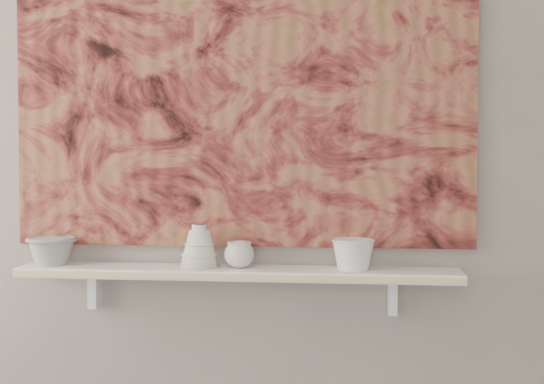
# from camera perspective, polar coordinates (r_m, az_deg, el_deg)

# --- Properties ---
(wall_back) EXTENTS (3.60, 0.00, 3.60)m
(wall_back) POSITION_cam_1_polar(r_m,az_deg,el_deg) (2.48, -2.32, 4.24)
(wall_back) COLOR gray
(wall_back) RESTS_ON floor
(shelf) EXTENTS (1.40, 0.18, 0.03)m
(shelf) POSITION_cam_1_polar(r_m,az_deg,el_deg) (2.41, -2.66, -6.08)
(shelf) COLOR white
(shelf) RESTS_ON wall_back
(shelf_stripe) EXTENTS (1.40, 0.01, 0.02)m
(shelf_stripe) POSITION_cam_1_polar(r_m,az_deg,el_deg) (2.32, -3.03, -6.41)
(shelf_stripe) COLOR beige
(shelf_stripe) RESTS_ON shelf
(bracket_left) EXTENTS (0.03, 0.06, 0.12)m
(bracket_left) POSITION_cam_1_polar(r_m,az_deg,el_deg) (2.61, -13.20, -7.17)
(bracket_left) COLOR white
(bracket_left) RESTS_ON wall_back
(bracket_right) EXTENTS (0.03, 0.06, 0.12)m
(bracket_right) POSITION_cam_1_polar(r_m,az_deg,el_deg) (2.46, 9.05, -7.71)
(bracket_right) COLOR white
(bracket_right) RESTS_ON wall_back
(painting) EXTENTS (1.50, 0.02, 1.10)m
(painting) POSITION_cam_1_polar(r_m,az_deg,el_deg) (2.48, -2.38, 8.65)
(painting) COLOR maroon
(painting) RESTS_ON wall_back
(house_motif) EXTENTS (0.09, 0.00, 0.08)m
(house_motif) POSITION_cam_1_polar(r_m,az_deg,el_deg) (2.42, 8.16, 1.48)
(house_motif) COLOR black
(house_motif) RESTS_ON painting
(bowl_grey) EXTENTS (0.21, 0.21, 0.09)m
(bowl_grey) POSITION_cam_1_polar(r_m,az_deg,el_deg) (2.57, -16.28, -4.25)
(bowl_grey) COLOR #969693
(bowl_grey) RESTS_ON shelf
(cup_cream) EXTENTS (0.10, 0.10, 0.09)m
(cup_cream) POSITION_cam_1_polar(r_m,az_deg,el_deg) (2.40, -2.48, -4.70)
(cup_cream) COLOR white
(cup_cream) RESTS_ON shelf
(bell_vessel) EXTENTS (0.13, 0.13, 0.14)m
(bell_vessel) POSITION_cam_1_polar(r_m,az_deg,el_deg) (2.42, -5.49, -4.05)
(bell_vessel) COLOR silver
(bell_vessel) RESTS_ON shelf
(bowl_white) EXTENTS (0.14, 0.14, 0.10)m
(bowl_white) POSITION_cam_1_polar(r_m,az_deg,el_deg) (2.37, 6.13, -4.68)
(bowl_white) COLOR silver
(bowl_white) RESTS_ON shelf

